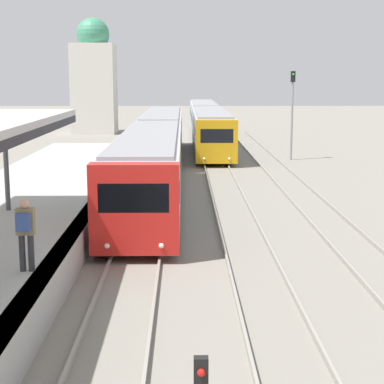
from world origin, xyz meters
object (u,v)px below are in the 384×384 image
object	(u,v)px
person_on_platform	(25,229)
train_near	(157,145)
train_far	(207,122)
signal_mast_far	(292,105)

from	to	relation	value
person_on_platform	train_near	distance (m)	21.18
train_near	person_on_platform	bearing A→B (deg)	-95.73
person_on_platform	train_far	distance (m)	40.68
train_near	signal_mast_far	xyz separation A→B (m)	(8.48, 6.67, 1.87)
signal_mast_far	train_near	bearing A→B (deg)	-141.82
train_far	train_near	bearing A→B (deg)	-100.04
train_far	signal_mast_far	distance (m)	13.68
person_on_platform	signal_mast_far	xyz separation A→B (m)	(10.59, 27.74, 1.55)
train_near	train_far	size ratio (longest dim) A/B	1.04
train_far	signal_mast_far	bearing A→B (deg)	-68.02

